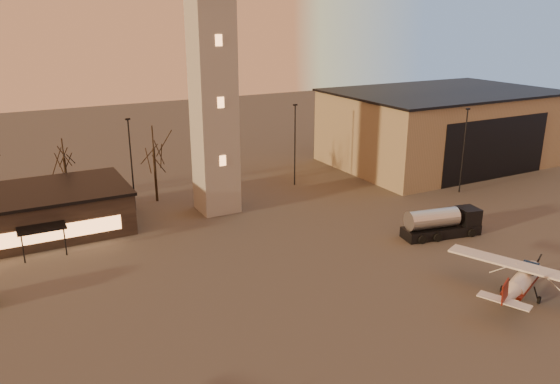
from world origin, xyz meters
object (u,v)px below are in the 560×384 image
object	(u,v)px
control_tower	(212,57)
fuel_truck	(441,225)
cessna_front	(524,282)
hangar	(441,127)

from	to	relation	value
control_tower	fuel_truck	bearing A→B (deg)	-46.71
cessna_front	fuel_truck	world-z (taller)	cessna_front
cessna_front	control_tower	bearing A→B (deg)	91.48
hangar	cessna_front	xyz separation A→B (m)	(-22.83, -32.89, -4.04)
fuel_truck	cessna_front	bearing A→B (deg)	-93.81
fuel_truck	hangar	bearing A→B (deg)	57.28
hangar	cessna_front	size ratio (longest dim) A/B	2.67
cessna_front	fuel_truck	bearing A→B (deg)	52.72
control_tower	fuel_truck	xyz separation A→B (m)	(16.16, -17.16, -15.20)
fuel_truck	control_tower	bearing A→B (deg)	143.74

